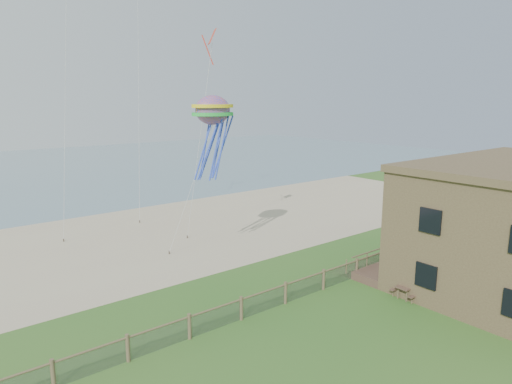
# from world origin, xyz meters

# --- Properties ---
(ground) EXTENTS (160.00, 160.00, 0.00)m
(ground) POSITION_xyz_m (0.00, 0.00, 0.00)
(ground) COLOR #2D5F20
(ground) RESTS_ON ground
(sand_beach) EXTENTS (72.00, 20.00, 0.02)m
(sand_beach) POSITION_xyz_m (0.00, 22.00, 0.00)
(sand_beach) COLOR tan
(sand_beach) RESTS_ON ground
(ocean) EXTENTS (160.00, 68.00, 0.02)m
(ocean) POSITION_xyz_m (0.00, 66.00, 0.00)
(ocean) COLOR slate
(ocean) RESTS_ON ground
(chainlink_fence) EXTENTS (36.20, 0.20, 1.25)m
(chainlink_fence) POSITION_xyz_m (0.00, 6.00, 0.55)
(chainlink_fence) COLOR #4C3E2A
(chainlink_fence) RESTS_ON ground
(motel_deck) EXTENTS (15.00, 2.00, 0.50)m
(motel_deck) POSITION_xyz_m (13.00, 5.00, 0.25)
(motel_deck) COLOR brown
(motel_deck) RESTS_ON ground
(picnic_table) EXTENTS (2.01, 1.54, 0.83)m
(picnic_table) POSITION_xyz_m (6.13, 2.24, 0.42)
(picnic_table) COLOR brown
(picnic_table) RESTS_ON ground
(octopus_kite) EXTENTS (3.27, 2.54, 6.12)m
(octopus_kite) POSITION_xyz_m (0.93, 14.25, 8.69)
(octopus_kite) COLOR orange
(kite_red) EXTENTS (1.77, 1.60, 2.04)m
(kite_red) POSITION_xyz_m (2.01, 15.79, 14.67)
(kite_red) COLOR red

